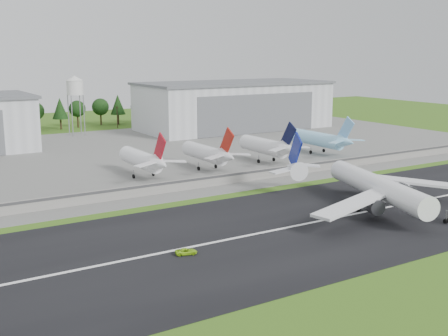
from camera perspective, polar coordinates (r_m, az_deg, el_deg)
ground at (r=131.79m, az=12.39°, el=-6.44°), size 600.00×600.00×0.00m
runway at (r=138.76m, az=9.52°, el=-5.39°), size 320.00×60.00×0.10m
runway_centerline at (r=138.74m, az=9.53°, el=-5.36°), size 220.00×1.00×0.02m
apron at (r=230.69m, az=-8.69°, el=1.45°), size 320.00×150.00×0.10m
blast_fence at (r=173.44m, az=-0.24°, el=-1.19°), size 240.00×0.61×3.50m
hangar_east at (r=303.37m, az=1.04°, el=6.39°), size 102.00×47.00×25.20m
water_tower at (r=287.13m, az=-14.92°, el=8.10°), size 8.40×8.40×29.40m
utility_poles at (r=305.17m, az=-14.61°, el=3.66°), size 230.00×3.00×12.00m
treeline at (r=319.43m, az=-15.41°, el=3.96°), size 320.00×16.00×22.00m
main_airliner at (r=150.87m, az=15.48°, el=-2.36°), size 54.85×58.12×18.17m
ground_vehicle at (r=115.28m, az=-3.86°, el=-8.46°), size 4.87×3.25×1.24m
parked_jet_red_a at (r=184.07m, az=-8.05°, el=0.81°), size 7.36×31.29×16.60m
parked_jet_red_b at (r=194.84m, az=-1.51°, el=1.50°), size 7.36×31.29×16.52m
parked_jet_navy at (r=208.62m, az=4.57°, el=2.19°), size 7.36×31.29×16.74m
parked_jet_skyblue at (r=230.69m, az=9.74°, el=2.94°), size 7.36×37.29×16.66m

